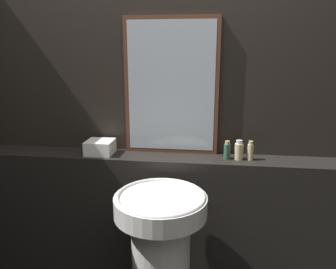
{
  "coord_description": "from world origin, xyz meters",
  "views": [
    {
      "loc": [
        0.28,
        -0.7,
        1.53
      ],
      "look_at": [
        0.04,
        1.09,
        1.07
      ],
      "focal_mm": 35.0,
      "sensor_mm": 36.0,
      "label": 1
    }
  ],
  "objects_px": {
    "mirror": "(171,87)",
    "towel_stack": "(100,147)",
    "lotion_bottle": "(250,151)",
    "conditioner_bottle": "(239,151)",
    "shampoo_bottle": "(227,151)",
    "pedestal_sink": "(161,256)"
  },
  "relations": [
    {
      "from": "mirror",
      "to": "conditioner_bottle",
      "type": "relative_size",
      "value": 7.05
    },
    {
      "from": "conditioner_bottle",
      "to": "lotion_bottle",
      "type": "xyz_separation_m",
      "value": [
        0.07,
        0.0,
        -0.0
      ]
    },
    {
      "from": "mirror",
      "to": "towel_stack",
      "type": "distance_m",
      "value": 0.58
    },
    {
      "from": "mirror",
      "to": "lotion_bottle",
      "type": "height_order",
      "value": "mirror"
    },
    {
      "from": "pedestal_sink",
      "to": "lotion_bottle",
      "type": "bearing_deg",
      "value": 39.94
    },
    {
      "from": "conditioner_bottle",
      "to": "towel_stack",
      "type": "bearing_deg",
      "value": 180.0
    },
    {
      "from": "pedestal_sink",
      "to": "mirror",
      "type": "height_order",
      "value": "mirror"
    },
    {
      "from": "shampoo_bottle",
      "to": "lotion_bottle",
      "type": "xyz_separation_m",
      "value": [
        0.14,
        0.0,
        0.0
      ]
    },
    {
      "from": "conditioner_bottle",
      "to": "lotion_bottle",
      "type": "bearing_deg",
      "value": 0.0
    },
    {
      "from": "pedestal_sink",
      "to": "conditioner_bottle",
      "type": "bearing_deg",
      "value": 44.26
    },
    {
      "from": "pedestal_sink",
      "to": "towel_stack",
      "type": "distance_m",
      "value": 0.76
    },
    {
      "from": "mirror",
      "to": "shampoo_bottle",
      "type": "height_order",
      "value": "mirror"
    },
    {
      "from": "pedestal_sink",
      "to": "mirror",
      "type": "distance_m",
      "value": 0.97
    },
    {
      "from": "towel_stack",
      "to": "conditioner_bottle",
      "type": "bearing_deg",
      "value": -0.0
    },
    {
      "from": "pedestal_sink",
      "to": "conditioner_bottle",
      "type": "xyz_separation_m",
      "value": [
        0.41,
        0.4,
        0.48
      ]
    },
    {
      "from": "lotion_bottle",
      "to": "shampoo_bottle",
      "type": "bearing_deg",
      "value": 180.0
    },
    {
      "from": "lotion_bottle",
      "to": "pedestal_sink",
      "type": "bearing_deg",
      "value": -140.06
    },
    {
      "from": "towel_stack",
      "to": "shampoo_bottle",
      "type": "height_order",
      "value": "shampoo_bottle"
    },
    {
      "from": "mirror",
      "to": "towel_stack",
      "type": "relative_size",
      "value": 5.02
    },
    {
      "from": "mirror",
      "to": "lotion_bottle",
      "type": "bearing_deg",
      "value": -10.59
    },
    {
      "from": "towel_stack",
      "to": "conditioner_bottle",
      "type": "height_order",
      "value": "conditioner_bottle"
    },
    {
      "from": "shampoo_bottle",
      "to": "conditioner_bottle",
      "type": "height_order",
      "value": "conditioner_bottle"
    }
  ]
}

